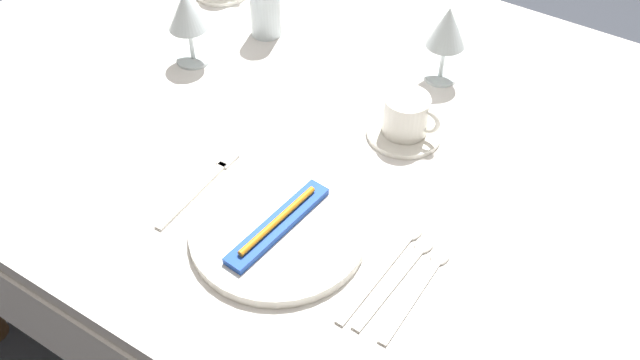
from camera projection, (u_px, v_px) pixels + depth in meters
ground_plane at (349, 350)px, 1.82m from camera, size 6.00×6.00×0.00m
dining_table at (359, 165)px, 1.36m from camera, size 1.80×1.11×0.74m
dinner_plate at (278, 231)px, 1.12m from camera, size 0.28×0.28×0.02m
toothbrush_package at (278, 224)px, 1.11m from camera, size 0.06×0.21×0.02m
fork_outer at (202, 185)px, 1.20m from camera, size 0.02×0.21×0.00m
spoon_soup at (391, 259)px, 1.09m from camera, size 0.03×0.23×0.01m
spoon_dessert at (404, 269)px, 1.08m from camera, size 0.03×0.21×0.01m
spoon_tea at (424, 281)px, 1.06m from camera, size 0.03×0.20×0.01m
saucer_right at (404, 132)px, 1.29m from camera, size 0.14×0.14×0.01m
coffee_cup_right at (407, 115)px, 1.26m from camera, size 0.11×0.08×0.07m
wine_glass_centre at (187, 14)px, 1.37m from camera, size 0.08×0.08×0.15m
wine_glass_left at (447, 29)px, 1.33m from camera, size 0.08×0.08×0.16m
drink_tumbler at (265, 10)px, 1.48m from camera, size 0.06×0.06×0.13m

